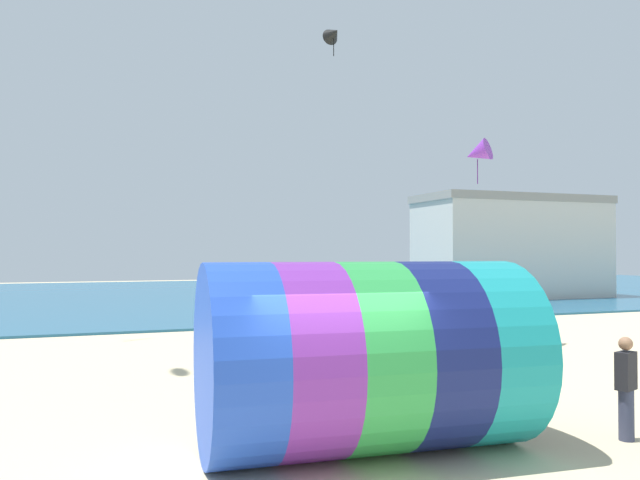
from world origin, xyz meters
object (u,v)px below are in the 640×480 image
Objects in this scene: kite_handler at (626,388)px; bystander_near_water at (397,307)px; kite_purple_delta at (477,153)px; kite_black_delta at (334,34)px; bystander_mid_beach at (417,318)px; giant_inflatable_tube at (366,356)px.

kite_handler is 0.93× the size of bystander_near_water.
kite_black_delta is at bearing 129.38° from kite_purple_delta.
bystander_near_water reaches higher than kite_handler.
kite_purple_delta is 0.92× the size of bystander_mid_beach.
kite_purple_delta is at bearing -77.37° from bystander_near_water.
kite_black_delta is 10.62m from bystander_near_water.
kite_purple_delta is at bearing 47.58° from giant_inflatable_tube.
kite_handler is 1.12× the size of kite_purple_delta.
giant_inflatable_tube reaches higher than kite_handler.
kite_handler is 13.95m from bystander_near_water.
kite_purple_delta reaches higher than giant_inflatable_tube.
bystander_near_water is at bearing 76.61° from bystander_mid_beach.
kite_purple_delta reaches higher than kite_handler.
bystander_mid_beach is at bearing 78.74° from kite_handler.
giant_inflatable_tube is 3.19× the size of bystander_mid_beach.
bystander_near_water is 1.12× the size of bystander_mid_beach.
kite_purple_delta is at bearing -39.13° from bystander_mid_beach.
kite_handler is at bearing -12.49° from giant_inflatable_tube.
bystander_mid_beach is (-0.66, -2.77, -0.12)m from bystander_near_water.
giant_inflatable_tube is 3.45× the size of kite_purple_delta.
giant_inflatable_tube reaches higher than bystander_mid_beach.
bystander_mid_beach is (1.88, -2.93, -10.43)m from kite_black_delta.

